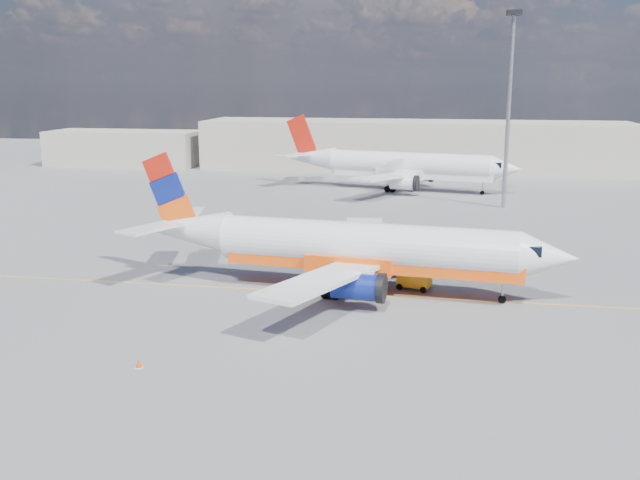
% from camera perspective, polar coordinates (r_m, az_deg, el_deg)
% --- Properties ---
extents(ground, '(240.00, 240.00, 0.00)m').
position_cam_1_polar(ground, '(48.69, -2.64, -5.14)').
color(ground, slate).
rests_on(ground, ground).
extents(taxi_line, '(70.00, 0.15, 0.01)m').
position_cam_1_polar(taxi_line, '(51.49, -1.91, -4.12)').
color(taxi_line, yellow).
rests_on(taxi_line, ground).
extents(terminal_main, '(70.00, 14.00, 8.00)m').
position_cam_1_polar(terminal_main, '(120.80, 7.49, 7.51)').
color(terminal_main, '#BAB2A0').
rests_on(terminal_main, ground).
extents(terminal_annex, '(26.00, 10.00, 6.00)m').
position_cam_1_polar(terminal_annex, '(130.08, -15.34, 7.10)').
color(terminal_annex, '#BAB2A0').
rests_on(terminal_annex, ground).
extents(main_jet, '(31.93, 25.14, 9.69)m').
position_cam_1_polar(main_jet, '(50.83, 2.57, -0.58)').
color(main_jet, white).
rests_on(main_jet, ground).
extents(second_jet, '(33.15, 25.58, 10.00)m').
position_cam_1_polar(second_jet, '(97.86, 6.58, 5.91)').
color(second_jet, white).
rests_on(second_jet, ground).
extents(gse_tug, '(2.60, 2.00, 1.67)m').
position_cam_1_polar(gse_tug, '(52.26, 7.47, -3.07)').
color(gse_tug, black).
rests_on(gse_tug, ground).
extents(traffic_cone, '(0.37, 0.37, 0.52)m').
position_cam_1_polar(traffic_cone, '(39.47, -14.30, -9.55)').
color(traffic_cone, white).
rests_on(traffic_cone, ground).
extents(floodlight_mast, '(1.63, 1.63, 22.39)m').
position_cam_1_polar(floodlight_mast, '(85.95, 14.93, 11.36)').
color(floodlight_mast, '#9D9DA5').
rests_on(floodlight_mast, ground).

